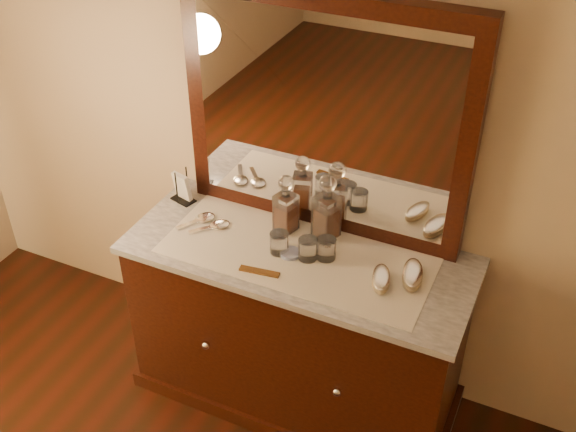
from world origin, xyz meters
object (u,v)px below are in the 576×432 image
(dresser_cabinet, at_px, (297,330))
(comb, at_px, (259,272))
(napkin_rack, at_px, (182,188))
(decanter_right, at_px, (327,213))
(pin_dish, at_px, (290,253))
(decanter_left, at_px, (286,209))
(brush_near, at_px, (381,279))
(mirror_frame, at_px, (325,118))
(hand_mirror_outer, at_px, (202,219))
(hand_mirror_inner, at_px, (216,225))
(brush_far, at_px, (413,275))

(dresser_cabinet, xyz_separation_m, comb, (-0.09, -0.18, 0.45))
(napkin_rack, relative_size, decanter_right, 0.54)
(pin_dish, bearing_deg, decanter_left, 120.63)
(comb, bearing_deg, brush_near, 9.32)
(decanter_right, bearing_deg, napkin_rack, -178.03)
(decanter_right, bearing_deg, pin_dish, -113.92)
(mirror_frame, distance_m, pin_dish, 0.56)
(mirror_frame, bearing_deg, dresser_cabinet, -90.00)
(hand_mirror_outer, bearing_deg, hand_mirror_inner, -11.84)
(comb, xyz_separation_m, decanter_right, (0.14, 0.33, 0.11))
(decanter_left, bearing_deg, hand_mirror_outer, -165.33)
(dresser_cabinet, height_order, comb, comb)
(comb, xyz_separation_m, hand_mirror_inner, (-0.30, 0.19, 0.00))
(dresser_cabinet, relative_size, decanter_left, 5.23)
(mirror_frame, relative_size, hand_mirror_inner, 7.16)
(comb, height_order, hand_mirror_outer, hand_mirror_outer)
(mirror_frame, distance_m, comb, 0.66)
(hand_mirror_outer, distance_m, hand_mirror_inner, 0.08)
(napkin_rack, relative_size, hand_mirror_outer, 0.88)
(decanter_right, bearing_deg, decanter_left, -169.31)
(comb, height_order, decanter_left, decanter_left)
(napkin_rack, xyz_separation_m, hand_mirror_outer, (0.16, -0.10, -0.05))
(decanter_left, bearing_deg, hand_mirror_inner, -158.26)
(brush_near, bearing_deg, decanter_left, 161.20)
(mirror_frame, height_order, hand_mirror_outer, mirror_frame)
(decanter_right, distance_m, brush_near, 0.38)
(mirror_frame, height_order, decanter_right, mirror_frame)
(decanter_left, relative_size, hand_mirror_outer, 1.47)
(pin_dish, bearing_deg, mirror_frame, 85.29)
(mirror_frame, xyz_separation_m, napkin_rack, (-0.63, -0.12, -0.44))
(napkin_rack, bearing_deg, mirror_frame, 10.49)
(dresser_cabinet, xyz_separation_m, hand_mirror_inner, (-0.39, 0.01, 0.45))
(napkin_rack, height_order, hand_mirror_outer, napkin_rack)
(dresser_cabinet, relative_size, hand_mirror_inner, 8.35)
(comb, height_order, brush_near, brush_near)
(decanter_right, height_order, hand_mirror_outer, decanter_right)
(dresser_cabinet, relative_size, pin_dish, 16.58)
(dresser_cabinet, bearing_deg, hand_mirror_outer, 176.76)
(comb, bearing_deg, dresser_cabinet, 56.76)
(decanter_left, height_order, hand_mirror_outer, decanter_left)
(dresser_cabinet, distance_m, pin_dish, 0.45)
(brush_near, relative_size, hand_mirror_inner, 1.03)
(comb, bearing_deg, decanter_right, 58.85)
(pin_dish, xyz_separation_m, hand_mirror_inner, (-0.37, 0.04, 0.00))
(brush_far, distance_m, hand_mirror_inner, 0.86)
(pin_dish, xyz_separation_m, decanter_right, (0.08, 0.18, 0.11))
(comb, xyz_separation_m, brush_far, (0.56, 0.21, 0.02))
(hand_mirror_outer, bearing_deg, pin_dish, -7.21)
(pin_dish, distance_m, decanter_left, 0.20)
(pin_dish, xyz_separation_m, decanter_left, (-0.09, 0.15, 0.10))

